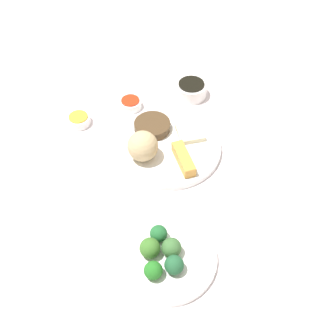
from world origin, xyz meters
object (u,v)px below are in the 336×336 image
broccoli_plate (167,258)px  main_plate (167,147)px  sauce_ramekin_hot_mustard (79,120)px  soy_sauce_bowl (191,90)px  sauce_ramekin_sweet_and_sour (131,104)px

broccoli_plate → main_plate: bearing=6.0°
main_plate → broccoli_plate: main_plate is taller
broccoli_plate → sauce_ramekin_hot_mustard: size_ratio=3.42×
soy_sauce_bowl → main_plate: bearing=168.7°
main_plate → sauce_ramekin_hot_mustard: sauce_ramekin_hot_mustard is taller
soy_sauce_bowl → sauce_ramekin_hot_mustard: 0.34m
sauce_ramekin_hot_mustard → sauce_ramekin_sweet_and_sour: size_ratio=1.00×
broccoli_plate → soy_sauce_bowl: 0.55m
main_plate → soy_sauce_bowl: 0.23m
broccoli_plate → sauce_ramekin_sweet_and_sour: sauce_ramekin_sweet_and_sour is taller
soy_sauce_bowl → sauce_ramekin_sweet_and_sour: (-0.07, 0.17, -0.01)m
soy_sauce_bowl → sauce_ramekin_hot_mustard: bearing=117.3°
main_plate → sauce_ramekin_hot_mustard: size_ratio=4.45×
broccoli_plate → sauce_ramekin_hot_mustard: sauce_ramekin_hot_mustard is taller
soy_sauce_bowl → broccoli_plate: bearing=178.8°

